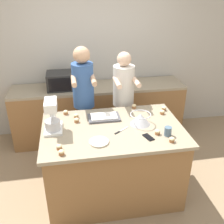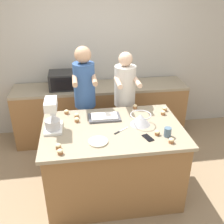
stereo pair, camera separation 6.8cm
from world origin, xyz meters
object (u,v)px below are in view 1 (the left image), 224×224
Objects in this scene: stand_mixer at (52,117)px; small_plate at (99,142)px; baking_tray at (104,117)px; cupcake_5 at (162,112)px; cupcake_1 at (172,140)px; cupcake_7 at (158,132)px; drinking_glass at (168,131)px; cupcake_3 at (59,147)px; knife at (121,131)px; cupcake_0 at (66,112)px; microwave_oven at (63,81)px; cupcake_2 at (164,108)px; mixing_bowl at (140,119)px; cupcake_4 at (76,116)px; cupcake_8 at (77,120)px; person_right at (123,105)px; cupcake_9 at (134,106)px; person_left at (84,104)px; cell_phone at (148,137)px; cupcake_6 at (61,152)px.

stand_mixer is 0.61m from small_plate.
cupcake_5 is (0.75, -0.01, 0.01)m from baking_tray.
cupcake_7 is at bearing 120.31° from cupcake_1.
cupcake_3 is (-1.17, -0.07, -0.02)m from drinking_glass.
cupcake_5 is (0.61, 0.33, 0.03)m from knife.
microwave_oven is at bearing 91.61° from cupcake_0.
cupcake_2 is 0.11m from cupcake_5.
cupcake_0 is 1.00× the size of cupcake_1.
cupcake_3 is 1.00× the size of cupcake_7.
knife is 3.19× the size of cupcake_5.
mixing_bowl reaches higher than cupcake_4.
cupcake_8 is at bearing -178.26° from cupcake_5.
mixing_bowl is at bearing 127.15° from drinking_glass.
baking_tray is at bearing 47.00° from cupcake_3.
person_right is 27.93× the size of cupcake_8.
cupcake_0 is 0.90m from cupcake_9.
person_left is 9.25× the size of knife.
drinking_glass is 1.30m from cupcake_0.
cupcake_8 is 1.00× the size of cupcake_9.
person_left is 1.11m from cupcake_3.
cell_phone is 2.71× the size of cupcake_8.
mixing_bowl is 4.23× the size of cupcake_6.
mixing_bowl reaches higher than cupcake_7.
microwave_oven is at bearing 122.66° from cupcake_7.
cupcake_0 and cupcake_2 have the same top height.
cupcake_4 is 1.00× the size of cupcake_7.
cell_phone is at bearing -34.30° from knife.
drinking_glass is 1.77× the size of cupcake_9.
cupcake_3 is at bearing 102.57° from cupcake_6.
cupcake_7 is at bearing 5.82° from cupcake_3.
mixing_bowl is (0.06, -0.69, 0.14)m from person_right.
cupcake_1 is at bearing -59.69° from cupcake_7.
cupcake_9 is at bearing 52.72° from small_plate.
microwave_oven is (-0.28, 0.64, 0.13)m from person_left.
cupcake_1 reaches higher than small_plate.
cupcake_1 reaches higher than knife.
drinking_glass is 0.76m from small_plate.
cupcake_3 is 1.26m from cupcake_9.
cupcake_1 is 1.17m from cupcake_3.
knife is at bearing 160.75° from cupcake_7.
knife is 0.79m from cupcake_2.
cupcake_3 is (-0.41, -0.05, 0.02)m from small_plate.
knife is at bearing 160.26° from drinking_glass.
microwave_oven is (-0.49, 1.13, 0.10)m from baking_tray.
cupcake_5 is at bearing 7.31° from stand_mixer.
cupcake_1 is 0.20m from cupcake_7.
baking_tray is 6.64× the size of cupcake_2.
cupcake_1 is 1.00× the size of cupcake_8.
cupcake_0 is (0.14, 0.38, -0.14)m from stand_mixer.
microwave_oven is 8.27× the size of cupcake_7.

